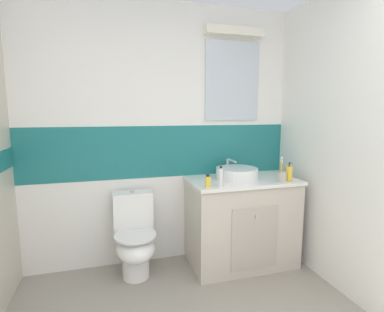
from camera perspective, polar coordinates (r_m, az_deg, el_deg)
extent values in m
cube|color=white|center=(3.08, -5.72, -11.58)|extent=(3.20, 0.10, 0.85)
cube|color=#1E7272|center=(2.91, -5.90, 0.97)|extent=(3.20, 0.10, 0.50)
cube|color=white|center=(2.93, -6.17, 17.20)|extent=(3.20, 0.10, 1.15)
cube|color=silver|center=(3.06, 7.83, 14.19)|extent=(0.57, 0.02, 0.77)
cube|color=white|center=(3.11, 8.32, 22.86)|extent=(0.60, 0.10, 0.08)
cube|color=white|center=(2.46, 33.09, 1.79)|extent=(0.10, 3.48, 2.50)
cube|color=beige|center=(2.99, 9.46, -12.60)|extent=(1.00, 0.58, 0.82)
cube|color=white|center=(2.85, 9.76, -4.68)|extent=(1.02, 0.60, 0.03)
cube|color=#B6AD9F|center=(2.76, 12.12, -15.39)|extent=(0.45, 0.01, 0.57)
cylinder|color=silver|center=(2.67, 12.43, -11.49)|extent=(0.02, 0.02, 0.03)
cylinder|color=white|center=(2.83, 8.70, -3.35)|extent=(0.40, 0.40, 0.11)
cylinder|color=#B3B3B8|center=(2.82, 8.72, -2.41)|extent=(0.33, 0.33, 0.01)
cylinder|color=silver|center=(3.03, 6.91, -2.04)|extent=(0.03, 0.03, 0.16)
cylinder|color=silver|center=(2.92, 7.77, -0.90)|extent=(0.02, 0.18, 0.02)
cylinder|color=white|center=(2.88, -10.83, -20.48)|extent=(0.24, 0.24, 0.18)
ellipsoid|color=white|center=(2.76, -10.87, -17.23)|extent=(0.34, 0.42, 0.22)
cylinder|color=white|center=(2.70, -10.94, -14.90)|extent=(0.37, 0.37, 0.02)
cube|color=white|center=(2.84, -11.42, -10.25)|extent=(0.36, 0.17, 0.35)
cylinder|color=silver|center=(2.79, -11.53, -6.71)|extent=(0.04, 0.04, 0.02)
cylinder|color=#B2ADA3|center=(2.79, 17.18, -3.89)|extent=(0.07, 0.07, 0.10)
cylinder|color=gold|center=(2.78, 16.96, -2.68)|extent=(0.03, 0.03, 0.16)
cube|color=white|center=(2.76, 17.03, -1.05)|extent=(0.02, 0.02, 0.03)
cylinder|color=#3FB259|center=(2.78, 16.97, -2.38)|extent=(0.02, 0.04, 0.19)
cube|color=white|center=(2.77, 17.05, -0.49)|extent=(0.01, 0.02, 0.03)
cylinder|color=yellow|center=(2.85, 18.30, -3.30)|extent=(0.06, 0.06, 0.14)
cylinder|color=#262626|center=(2.83, 18.38, -1.59)|extent=(0.01, 0.01, 0.04)
cylinder|color=#262626|center=(2.82, 18.54, -1.27)|extent=(0.01, 0.02, 0.01)
cube|color=yellow|center=(2.49, 3.09, -5.04)|extent=(0.04, 0.03, 0.09)
cylinder|color=black|center=(2.48, 3.10, -3.79)|extent=(0.03, 0.03, 0.02)
cylinder|color=white|center=(2.52, 5.62, -4.17)|extent=(0.03, 0.03, 0.16)
cylinder|color=black|center=(2.50, 5.64, -2.17)|extent=(0.02, 0.02, 0.02)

